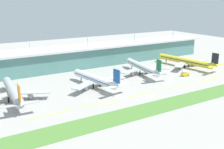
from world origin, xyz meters
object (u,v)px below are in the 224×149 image
Objects in this scene: airliner_near_middle at (95,79)px; safety_cone_left_wingtip at (112,98)px; airliner_nearest at (13,92)px; safety_cone_right_wingtip at (101,95)px; fuel_truck at (185,74)px; airliner_far_middle at (143,67)px; airliner_farthest at (186,61)px; safety_cone_nose_front at (98,95)px.

safety_cone_left_wingtip is (-2.27, -27.80, -6.09)m from airliner_near_middle.
airliner_nearest is 58.74m from safety_cone_right_wingtip.
fuel_truck reaches higher than safety_cone_left_wingtip.
airliner_nearest is 91.31× the size of safety_cone_left_wingtip.
safety_cone_right_wingtip is (-3.30, 8.84, 0.00)m from safety_cone_left_wingtip.
airliner_near_middle is at bearing -168.13° from airliner_far_middle.
airliner_far_middle is 0.89× the size of airliner_farthest.
airliner_near_middle is (59.98, -2.33, -0.01)m from airliner_nearest.
airliner_nearest is 56.99m from safety_cone_nose_front.
airliner_far_middle is 67.07m from safety_cone_nose_front.
airliner_far_middle is (53.46, 11.23, 0.01)m from airliner_near_middle.
airliner_farthest reaches higher than safety_cone_nose_front.
fuel_truck is at bearing 2.94° from safety_cone_nose_front.
airliner_farthest is 114.22m from safety_cone_left_wingtip.
airliner_far_middle is 68.32m from safety_cone_left_wingtip.
fuel_truck is (81.93, -12.85, -4.18)m from airliner_near_middle.
safety_cone_left_wingtip is 1.00× the size of safety_cone_right_wingtip.
airliner_nearest is 91.31× the size of safety_cone_nose_front.
safety_cone_right_wingtip is at bearing -152.91° from airliner_far_middle.
safety_cone_nose_front is at bearing 129.94° from safety_cone_right_wingtip.
fuel_truck is 10.82× the size of safety_cone_right_wingtip.
safety_cone_left_wingtip is (57.71, -30.13, -6.10)m from airliner_nearest.
fuel_truck is 10.82× the size of safety_cone_nose_front.
airliner_far_middle is at bearing 178.31° from airliner_farthest.
airliner_far_middle is 52.01m from airliner_farthest.
airliner_nearest is 91.31× the size of safety_cone_right_wingtip.
airliner_nearest reaches higher than safety_cone_right_wingtip.
fuel_truck is (141.91, -15.18, -4.19)m from airliner_nearest.
fuel_truck is at bearing -6.11° from airliner_nearest.
airliner_nearest is at bearing -175.51° from airliner_far_middle.
safety_cone_nose_front is at bearing 113.89° from safety_cone_left_wingtip.
airliner_nearest is 0.91× the size of airliner_farthest.
airliner_nearest reaches higher than safety_cone_nose_front.
airliner_nearest is 1.09× the size of airliner_near_middle.
airliner_far_middle is 66.59m from safety_cone_right_wingtip.
safety_cone_right_wingtip is (-59.03, -30.20, -6.10)m from airliner_far_middle.
airliner_far_middle is at bearing 139.77° from fuel_truck.
airliner_near_middle and airliner_far_middle have the same top height.
airliner_farthest is 100.77× the size of safety_cone_left_wingtip.
safety_cone_left_wingtip is (-84.20, -14.95, -1.91)m from fuel_truck.
airliner_near_middle is at bearing 73.63° from safety_cone_right_wingtip.
airliner_far_middle is 37.53m from fuel_truck.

